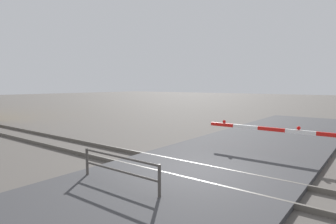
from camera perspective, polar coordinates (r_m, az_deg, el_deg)
ground_plane at (r=9.08m, az=6.14°, el=-12.67°), size 160.00×160.00×0.00m
rail_track_left at (r=8.48m, az=3.56°, el=-13.44°), size 0.08×80.00×0.15m
rail_track_right at (r=9.65m, az=8.40°, el=-11.12°), size 0.08×80.00×0.15m
road_surface at (r=9.05m, az=6.14°, el=-12.22°), size 36.00×5.99×0.15m
crossing_gate at (r=11.38m, az=30.13°, el=-5.41°), size 0.36×6.02×1.30m
guard_railing at (r=7.81m, az=-9.86°, el=-10.96°), size 0.08×2.86×0.95m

